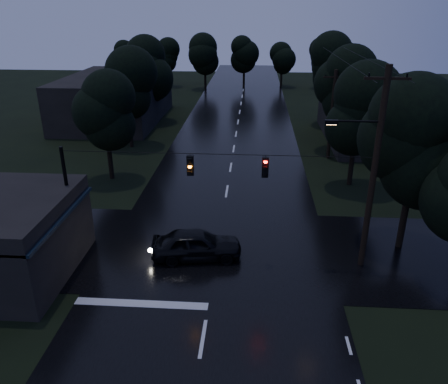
# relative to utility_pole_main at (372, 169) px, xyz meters

# --- Properties ---
(main_road) EXTENTS (12.00, 120.00, 0.02)m
(main_road) POSITION_rel_utility_pole_main_xyz_m (-7.41, 19.00, -5.26)
(main_road) COLOR black
(main_road) RESTS_ON ground
(cross_street) EXTENTS (60.00, 9.00, 0.02)m
(cross_street) POSITION_rel_utility_pole_main_xyz_m (-7.41, 1.00, -5.26)
(cross_street) COLOR black
(cross_street) RESTS_ON ground
(building_far_right) EXTENTS (10.00, 14.00, 4.40)m
(building_far_right) POSITION_rel_utility_pole_main_xyz_m (6.59, 23.00, -3.06)
(building_far_right) COLOR black
(building_far_right) RESTS_ON ground
(building_far_left) EXTENTS (10.00, 16.00, 5.00)m
(building_far_left) POSITION_rel_utility_pole_main_xyz_m (-21.41, 29.00, -2.76)
(building_far_left) COLOR black
(building_far_left) RESTS_ON ground
(utility_pole_main) EXTENTS (3.50, 0.30, 10.00)m
(utility_pole_main) POSITION_rel_utility_pole_main_xyz_m (0.00, 0.00, 0.00)
(utility_pole_main) COLOR black
(utility_pole_main) RESTS_ON ground
(utility_pole_far) EXTENTS (2.00, 0.30, 7.50)m
(utility_pole_far) POSITION_rel_utility_pole_main_xyz_m (0.89, 17.00, -1.38)
(utility_pole_far) COLOR black
(utility_pole_far) RESTS_ON ground
(anchor_pole_left) EXTENTS (0.18, 0.18, 6.00)m
(anchor_pole_left) POSITION_rel_utility_pole_main_xyz_m (-14.91, 0.00, -2.26)
(anchor_pole_left) COLOR black
(anchor_pole_left) RESTS_ON ground
(span_signals) EXTENTS (15.00, 0.37, 1.12)m
(span_signals) POSITION_rel_utility_pole_main_xyz_m (-6.85, -0.01, -0.01)
(span_signals) COLOR black
(span_signals) RESTS_ON ground
(tree_corner_near) EXTENTS (4.48, 4.48, 9.44)m
(tree_corner_near) POSITION_rel_utility_pole_main_xyz_m (2.59, 2.00, 0.74)
(tree_corner_near) COLOR black
(tree_corner_near) RESTS_ON ground
(tree_left_a) EXTENTS (3.92, 3.92, 8.26)m
(tree_left_a) POSITION_rel_utility_pole_main_xyz_m (-16.41, 11.00, -0.02)
(tree_left_a) COLOR black
(tree_left_a) RESTS_ON ground
(tree_left_b) EXTENTS (4.20, 4.20, 8.85)m
(tree_left_b) POSITION_rel_utility_pole_main_xyz_m (-17.01, 19.00, 0.36)
(tree_left_b) COLOR black
(tree_left_b) RESTS_ON ground
(tree_left_c) EXTENTS (4.48, 4.48, 9.44)m
(tree_left_c) POSITION_rel_utility_pole_main_xyz_m (-17.61, 29.00, 0.74)
(tree_left_c) COLOR black
(tree_left_c) RESTS_ON ground
(tree_right_a) EXTENTS (4.20, 4.20, 8.85)m
(tree_right_a) POSITION_rel_utility_pole_main_xyz_m (1.59, 11.00, 0.36)
(tree_right_a) COLOR black
(tree_right_a) RESTS_ON ground
(tree_right_b) EXTENTS (4.48, 4.48, 9.44)m
(tree_right_b) POSITION_rel_utility_pole_main_xyz_m (2.19, 19.00, 0.74)
(tree_right_b) COLOR black
(tree_right_b) RESTS_ON ground
(tree_right_c) EXTENTS (4.76, 4.76, 10.03)m
(tree_right_c) POSITION_rel_utility_pole_main_xyz_m (2.79, 29.00, 1.11)
(tree_right_c) COLOR black
(tree_right_c) RESTS_ON ground
(car) EXTENTS (4.89, 2.49, 1.60)m
(car) POSITION_rel_utility_pole_main_xyz_m (-8.42, 0.07, -4.46)
(car) COLOR black
(car) RESTS_ON ground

